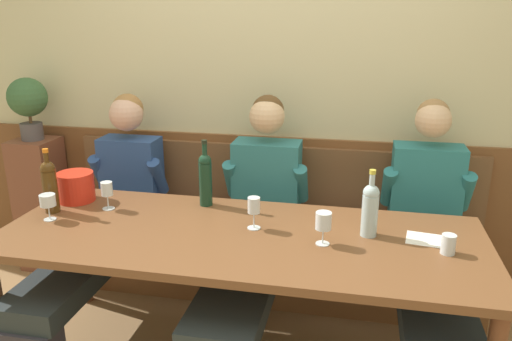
% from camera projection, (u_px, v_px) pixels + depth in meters
% --- Properties ---
extents(room_wall_back, '(6.80, 0.08, 2.80)m').
position_uv_depth(room_wall_back, '(276.00, 71.00, 3.14)').
color(room_wall_back, beige).
rests_on(room_wall_back, ground).
extents(wood_wainscot_panel, '(6.80, 0.03, 0.99)m').
position_uv_depth(wood_wainscot_panel, '(273.00, 209.00, 3.36)').
color(wood_wainscot_panel, brown).
rests_on(wood_wainscot_panel, ground).
extents(wall_bench, '(2.63, 0.42, 0.94)m').
position_uv_depth(wall_bench, '(267.00, 251.00, 3.23)').
color(wall_bench, brown).
rests_on(wall_bench, ground).
extents(dining_table, '(2.33, 0.89, 0.74)m').
position_uv_depth(dining_table, '(240.00, 247.00, 2.43)').
color(dining_table, brown).
rests_on(dining_table, ground).
extents(person_center_right_seat, '(0.48, 1.34, 1.27)m').
position_uv_depth(person_center_right_seat, '(105.00, 215.00, 2.93)').
color(person_center_right_seat, '#312D35').
rests_on(person_center_right_seat, ground).
extents(person_left_seat, '(0.51, 1.34, 1.29)m').
position_uv_depth(person_left_seat, '(255.00, 226.00, 2.77)').
color(person_left_seat, '#323339').
rests_on(person_left_seat, ground).
extents(person_right_seat, '(0.50, 1.33, 1.30)m').
position_uv_depth(person_right_seat, '(431.00, 243.00, 2.58)').
color(person_right_seat, '#2D2542').
rests_on(person_right_seat, ground).
extents(ice_bucket, '(0.20, 0.20, 0.16)m').
position_uv_depth(ice_bucket, '(76.00, 187.00, 2.81)').
color(ice_bucket, red).
rests_on(ice_bucket, dining_table).
extents(wine_bottle_green_tall, '(0.07, 0.07, 0.37)m').
position_uv_depth(wine_bottle_green_tall, '(205.00, 178.00, 2.72)').
color(wine_bottle_green_tall, '#163623').
rests_on(wine_bottle_green_tall, dining_table).
extents(wine_bottle_clear_water, '(0.08, 0.08, 0.35)m').
position_uv_depth(wine_bottle_clear_water, '(50.00, 185.00, 2.63)').
color(wine_bottle_clear_water, '#492E10').
rests_on(wine_bottle_clear_water, dining_table).
extents(wine_bottle_amber_mid, '(0.08, 0.08, 0.33)m').
position_uv_depth(wine_bottle_amber_mid, '(370.00, 208.00, 2.35)').
color(wine_bottle_amber_mid, '#ABC3C7').
rests_on(wine_bottle_amber_mid, dining_table).
extents(wine_glass_by_bottle, '(0.07, 0.07, 0.16)m').
position_uv_depth(wine_glass_by_bottle, '(323.00, 222.00, 2.27)').
color(wine_glass_by_bottle, silver).
rests_on(wine_glass_by_bottle, dining_table).
extents(wine_glass_near_bucket, '(0.07, 0.07, 0.15)m').
position_uv_depth(wine_glass_near_bucket, '(107.00, 191.00, 2.68)').
color(wine_glass_near_bucket, silver).
rests_on(wine_glass_near_bucket, dining_table).
extents(wine_glass_left_end, '(0.07, 0.07, 0.16)m').
position_uv_depth(wine_glass_left_end, '(254.00, 207.00, 2.43)').
color(wine_glass_left_end, silver).
rests_on(wine_glass_left_end, dining_table).
extents(wine_glass_mid_right, '(0.08, 0.08, 0.14)m').
position_uv_depth(wine_glass_mid_right, '(48.00, 201.00, 2.54)').
color(wine_glass_mid_right, silver).
rests_on(wine_glass_mid_right, dining_table).
extents(water_tumbler_right, '(0.06, 0.06, 0.09)m').
position_uv_depth(water_tumbler_right, '(448.00, 244.00, 2.20)').
color(water_tumbler_right, silver).
rests_on(water_tumbler_right, dining_table).
extents(tasting_sheet_left_guest, '(0.23, 0.18, 0.00)m').
position_uv_depth(tasting_sheet_left_guest, '(430.00, 240.00, 2.34)').
color(tasting_sheet_left_guest, white).
rests_on(tasting_sheet_left_guest, dining_table).
extents(corner_pedestal, '(0.28, 0.28, 0.93)m').
position_uv_depth(corner_pedestal, '(42.00, 204.00, 3.52)').
color(corner_pedestal, brown).
rests_on(corner_pedestal, ground).
extents(potted_plant, '(0.26, 0.26, 0.42)m').
position_uv_depth(potted_plant, '(28.00, 101.00, 3.30)').
color(potted_plant, '#514A4C').
rests_on(potted_plant, corner_pedestal).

